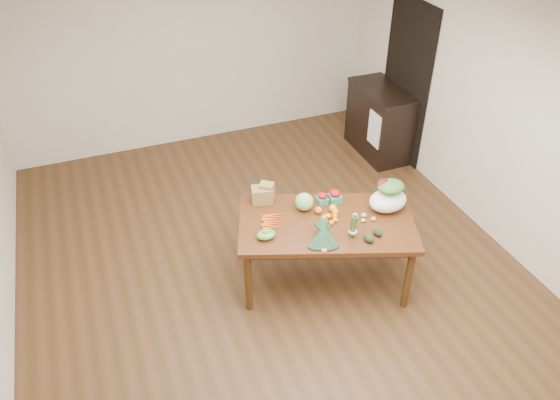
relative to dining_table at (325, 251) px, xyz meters
name	(u,v)px	position (x,y,z in m)	size (l,w,h in m)	color
floor	(270,268)	(-0.45, 0.36, -0.38)	(6.00, 6.00, 0.00)	#50301B
ceiling	(266,6)	(-0.45, 0.36, 2.33)	(5.00, 6.00, 0.02)	white
room_walls	(269,158)	(-0.45, 0.36, 0.97)	(5.02, 6.02, 2.70)	silver
dining_table	(325,251)	(0.00, 0.00, 0.00)	(1.65, 0.92, 0.75)	#4E2512
doorway_dark	(406,81)	(2.03, 1.96, 0.68)	(0.02, 1.00, 2.10)	black
cabinet	(379,121)	(1.77, 2.06, 0.10)	(0.52, 1.02, 0.94)	black
dish_towel	(374,129)	(1.51, 1.76, 0.18)	(0.02, 0.28, 0.45)	white
paper_bag	(262,193)	(-0.46, 0.53, 0.47)	(0.27, 0.23, 0.19)	olive
cabbage	(304,202)	(-0.12, 0.26, 0.46)	(0.18, 0.18, 0.18)	#90C16F
strawberry_basket_a	(322,199)	(0.09, 0.29, 0.42)	(0.10, 0.10, 0.09)	red
strawberry_basket_b	(335,197)	(0.21, 0.27, 0.43)	(0.12, 0.12, 0.11)	red
orange_a	(318,210)	(-0.02, 0.15, 0.41)	(0.07, 0.07, 0.07)	orange
orange_b	(333,208)	(0.12, 0.12, 0.41)	(0.08, 0.08, 0.08)	#FF9D0F
orange_c	(335,212)	(0.12, 0.07, 0.41)	(0.07, 0.07, 0.07)	orange
mandarin_cluster	(328,217)	(0.01, 0.01, 0.41)	(0.18, 0.18, 0.08)	#FFA60F
carrots	(274,221)	(-0.47, 0.17, 0.39)	(0.22, 0.24, 0.03)	#F74D14
snap_pea_bag	(266,235)	(-0.62, -0.02, 0.41)	(0.18, 0.13, 0.08)	#74B83E
kale_bunch	(324,237)	(-0.17, -0.29, 0.45)	(0.32, 0.40, 0.16)	black
asparagus_bundle	(353,226)	(0.12, -0.29, 0.50)	(0.08, 0.08, 0.25)	#476E32
potato_a	(356,217)	(0.28, -0.06, 0.39)	(0.05, 0.04, 0.04)	#DECC80
potato_b	(363,220)	(0.32, -0.13, 0.40)	(0.05, 0.04, 0.04)	tan
potato_c	(364,215)	(0.36, -0.07, 0.40)	(0.05, 0.05, 0.04)	#DDC87F
potato_d	(355,215)	(0.28, -0.04, 0.40)	(0.05, 0.05, 0.04)	#D4C07A
potato_e	(373,219)	(0.41, -0.15, 0.40)	(0.05, 0.04, 0.04)	tan
avocado_a	(369,238)	(0.22, -0.40, 0.41)	(0.07, 0.11, 0.07)	black
avocado_b	(378,233)	(0.34, -0.35, 0.41)	(0.07, 0.10, 0.07)	black
salad_bag	(388,197)	(0.62, -0.04, 0.52)	(0.38, 0.29, 0.29)	white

